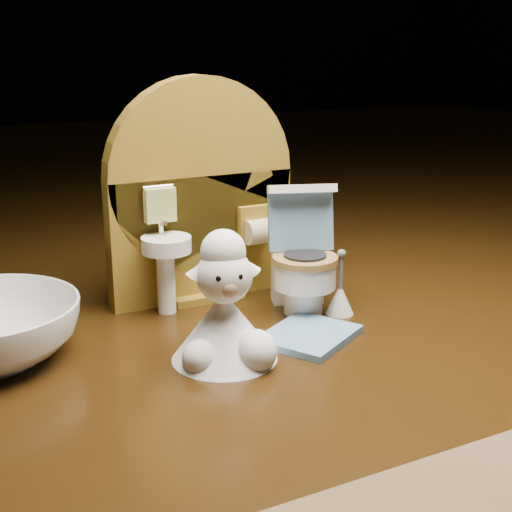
# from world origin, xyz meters

# --- Properties ---
(backdrop_panel) EXTENTS (0.13, 0.05, 0.15)m
(backdrop_panel) POSITION_xyz_m (-0.00, 0.06, 0.07)
(backdrop_panel) COLOR brown
(backdrop_panel) RESTS_ON ground
(toy_toilet) EXTENTS (0.05, 0.06, 0.08)m
(toy_toilet) POSITION_xyz_m (0.05, 0.01, 0.03)
(toy_toilet) COLOR white
(toy_toilet) RESTS_ON ground
(bath_mat) EXTENTS (0.07, 0.07, 0.00)m
(bath_mat) POSITION_xyz_m (0.03, -0.03, 0.00)
(bath_mat) COLOR #587C9D
(bath_mat) RESTS_ON ground
(toilet_brush) EXTENTS (0.02, 0.02, 0.04)m
(toilet_brush) POSITION_xyz_m (0.07, -0.01, 0.01)
(toilet_brush) COLOR white
(toilet_brush) RESTS_ON ground
(plush_lamb) EXTENTS (0.06, 0.06, 0.08)m
(plush_lamb) POSITION_xyz_m (-0.03, -0.04, 0.03)
(plush_lamb) COLOR white
(plush_lamb) RESTS_ON ground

